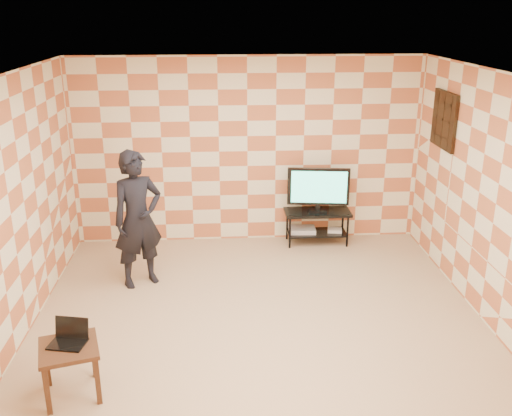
% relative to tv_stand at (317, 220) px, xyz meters
% --- Properties ---
extents(floor, '(5.00, 5.00, 0.00)m').
position_rel_tv_stand_xyz_m(floor, '(-1.01, -2.25, -0.36)').
color(floor, tan).
rests_on(floor, ground).
extents(wall_back, '(5.00, 0.02, 2.70)m').
position_rel_tv_stand_xyz_m(wall_back, '(-1.01, 0.25, 0.99)').
color(wall_back, beige).
rests_on(wall_back, ground).
extents(wall_front, '(5.00, 0.02, 2.70)m').
position_rel_tv_stand_xyz_m(wall_front, '(-1.01, -4.75, 0.99)').
color(wall_front, beige).
rests_on(wall_front, ground).
extents(wall_left, '(0.02, 5.00, 2.70)m').
position_rel_tv_stand_xyz_m(wall_left, '(-3.51, -2.25, 0.99)').
color(wall_left, beige).
rests_on(wall_left, ground).
extents(wall_right, '(0.02, 5.00, 2.70)m').
position_rel_tv_stand_xyz_m(wall_right, '(1.49, -2.25, 0.99)').
color(wall_right, beige).
rests_on(wall_right, ground).
extents(ceiling, '(5.00, 5.00, 0.02)m').
position_rel_tv_stand_xyz_m(ceiling, '(-1.01, -2.25, 2.34)').
color(ceiling, white).
rests_on(ceiling, wall_back).
extents(wall_art, '(0.04, 0.72, 0.72)m').
position_rel_tv_stand_xyz_m(wall_art, '(1.46, -0.70, 1.59)').
color(wall_art, black).
rests_on(wall_art, wall_right).
extents(tv_stand, '(0.96, 0.43, 0.50)m').
position_rel_tv_stand_xyz_m(tv_stand, '(0.00, 0.00, 0.00)').
color(tv_stand, black).
rests_on(tv_stand, floor).
extents(tv, '(0.89, 0.20, 0.65)m').
position_rel_tv_stand_xyz_m(tv, '(0.00, -0.00, 0.49)').
color(tv, black).
rests_on(tv, tv_stand).
extents(dvd_player, '(0.40, 0.29, 0.06)m').
position_rel_tv_stand_xyz_m(dvd_player, '(-0.22, 0.02, -0.16)').
color(dvd_player, '#BDBDC0').
rests_on(dvd_player, tv_stand).
extents(game_console, '(0.23, 0.18, 0.05)m').
position_rel_tv_stand_xyz_m(game_console, '(0.27, -0.01, -0.17)').
color(game_console, silver).
rests_on(game_console, tv_stand).
extents(side_table, '(0.62, 0.62, 0.50)m').
position_rel_tv_stand_xyz_m(side_table, '(-2.77, -3.34, 0.05)').
color(side_table, '#331A0E').
rests_on(side_table, floor).
extents(laptop, '(0.35, 0.30, 0.21)m').
position_rel_tv_stand_xyz_m(laptop, '(-2.77, -3.28, 0.18)').
color(laptop, black).
rests_on(laptop, side_table).
extents(person, '(0.75, 0.67, 1.72)m').
position_rel_tv_stand_xyz_m(person, '(-2.42, -1.15, 0.50)').
color(person, black).
rests_on(person, floor).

